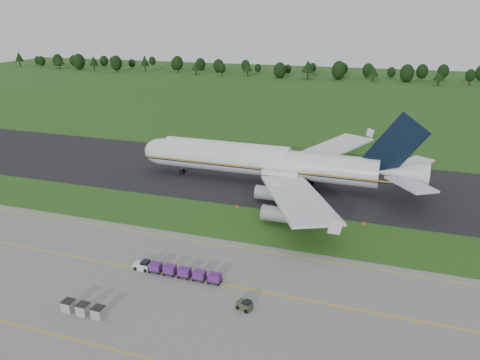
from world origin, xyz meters
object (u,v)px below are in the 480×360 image
at_px(aircraft, 268,161).
at_px(edge_markers, 298,215).
at_px(uld_row, 83,309).
at_px(baggage_train, 175,271).
at_px(utility_cart, 244,306).

height_order(aircraft, edge_markers, aircraft).
distance_m(aircraft, uld_row, 59.55).
distance_m(baggage_train, uld_row, 15.04).
bearing_deg(edge_markers, utility_cart, -90.47).
bearing_deg(aircraft, baggage_train, -92.57).
bearing_deg(utility_cart, baggage_train, 159.09).
relative_size(uld_row, edge_markers, 0.24).
bearing_deg(aircraft, edge_markers, -56.09).
relative_size(utility_cart, uld_row, 0.37).
xyz_separation_m(baggage_train, edge_markers, (13.28, 28.81, -0.60)).
distance_m(aircraft, utility_cart, 51.90).
distance_m(uld_row, edge_markers, 46.73).
xyz_separation_m(utility_cart, edge_markers, (0.28, 33.77, -0.34)).
bearing_deg(utility_cart, uld_row, -158.33).
bearing_deg(baggage_train, uld_row, -119.55).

